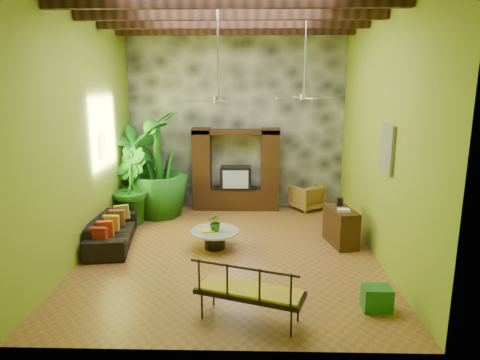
{
  "coord_description": "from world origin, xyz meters",
  "views": [
    {
      "loc": [
        0.42,
        -8.58,
        3.51
      ],
      "look_at": [
        0.19,
        0.2,
        1.51
      ],
      "focal_mm": 32.0,
      "sensor_mm": 36.0,
      "label": 1
    }
  ],
  "objects_px": {
    "tall_plant_b": "(129,186)",
    "coffee_table": "(215,237)",
    "iron_bench": "(250,290)",
    "ceiling_fan_front": "(218,89)",
    "wicker_armchair": "(307,197)",
    "sofa": "(112,231)",
    "tall_plant_a": "(136,170)",
    "side_console": "(341,227)",
    "ceiling_fan_back": "(304,88)",
    "green_bin": "(377,298)",
    "tall_plant_c": "(158,164)"
  },
  "relations": [
    {
      "from": "iron_bench",
      "to": "side_console",
      "type": "xyz_separation_m",
      "value": [
        2.0,
        3.26,
        -0.12
      ]
    },
    {
      "from": "sofa",
      "to": "iron_bench",
      "type": "xyz_separation_m",
      "value": [
        3.06,
        -3.11,
        0.21
      ]
    },
    {
      "from": "ceiling_fan_back",
      "to": "tall_plant_a",
      "type": "distance_m",
      "value": 4.96
    },
    {
      "from": "tall_plant_a",
      "to": "tall_plant_c",
      "type": "bearing_deg",
      "value": -10.72
    },
    {
      "from": "tall_plant_c",
      "to": "side_console",
      "type": "height_order",
      "value": "tall_plant_c"
    },
    {
      "from": "ceiling_fan_back",
      "to": "sofa",
      "type": "relative_size",
      "value": 0.86
    },
    {
      "from": "tall_plant_b",
      "to": "coffee_table",
      "type": "relative_size",
      "value": 1.81
    },
    {
      "from": "wicker_armchair",
      "to": "side_console",
      "type": "relative_size",
      "value": 0.77
    },
    {
      "from": "tall_plant_b",
      "to": "coffee_table",
      "type": "xyz_separation_m",
      "value": [
        2.3,
        -1.68,
        -0.71
      ]
    },
    {
      "from": "green_bin",
      "to": "iron_bench",
      "type": "bearing_deg",
      "value": -167.89
    },
    {
      "from": "sofa",
      "to": "wicker_armchair",
      "type": "height_order",
      "value": "wicker_armchair"
    },
    {
      "from": "tall_plant_a",
      "to": "tall_plant_b",
      "type": "distance_m",
      "value": 0.78
    },
    {
      "from": "ceiling_fan_front",
      "to": "iron_bench",
      "type": "xyz_separation_m",
      "value": [
        0.61,
        -2.4,
        -2.87
      ]
    },
    {
      "from": "sofa",
      "to": "tall_plant_c",
      "type": "distance_m",
      "value": 2.48
    },
    {
      "from": "tall_plant_c",
      "to": "side_console",
      "type": "xyz_separation_m",
      "value": [
        4.46,
        -1.98,
        -1.0
      ]
    },
    {
      "from": "coffee_table",
      "to": "wicker_armchair",
      "type": "bearing_deg",
      "value": 51.78
    },
    {
      "from": "tall_plant_c",
      "to": "wicker_armchair",
      "type": "bearing_deg",
      "value": 9.91
    },
    {
      "from": "ceiling_fan_front",
      "to": "side_console",
      "type": "relative_size",
      "value": 1.83
    },
    {
      "from": "tall_plant_a",
      "to": "iron_bench",
      "type": "bearing_deg",
      "value": -60.26
    },
    {
      "from": "wicker_armchair",
      "to": "tall_plant_b",
      "type": "bearing_deg",
      "value": -17.98
    },
    {
      "from": "ceiling_fan_front",
      "to": "tall_plant_b",
      "type": "distance_m",
      "value": 4.11
    },
    {
      "from": "sofa",
      "to": "side_console",
      "type": "relative_size",
      "value": 2.13
    },
    {
      "from": "tall_plant_b",
      "to": "iron_bench",
      "type": "distance_m",
      "value": 5.57
    },
    {
      "from": "tall_plant_b",
      "to": "coffee_table",
      "type": "bearing_deg",
      "value": -36.18
    },
    {
      "from": "iron_bench",
      "to": "coffee_table",
      "type": "bearing_deg",
      "value": 123.58
    },
    {
      "from": "iron_bench",
      "to": "tall_plant_b",
      "type": "bearing_deg",
      "value": 142.48
    },
    {
      "from": "coffee_table",
      "to": "tall_plant_b",
      "type": "bearing_deg",
      "value": 143.82
    },
    {
      "from": "tall_plant_c",
      "to": "coffee_table",
      "type": "distance_m",
      "value": 3.07
    },
    {
      "from": "ceiling_fan_front",
      "to": "tall_plant_b",
      "type": "relative_size",
      "value": 0.97
    },
    {
      "from": "sofa",
      "to": "coffee_table",
      "type": "height_order",
      "value": "sofa"
    },
    {
      "from": "ceiling_fan_back",
      "to": "green_bin",
      "type": "height_order",
      "value": "ceiling_fan_back"
    },
    {
      "from": "ceiling_fan_front",
      "to": "tall_plant_a",
      "type": "xyz_separation_m",
      "value": [
        -2.45,
        2.96,
        -2.17
      ]
    },
    {
      "from": "tall_plant_b",
      "to": "ceiling_fan_front",
      "type": "bearing_deg",
      "value": -42.28
    },
    {
      "from": "coffee_table",
      "to": "iron_bench",
      "type": "xyz_separation_m",
      "value": [
        0.77,
        -2.95,
        0.28
      ]
    },
    {
      "from": "wicker_armchair",
      "to": "green_bin",
      "type": "bearing_deg",
      "value": 60.38
    },
    {
      "from": "green_bin",
      "to": "tall_plant_c",
      "type": "bearing_deg",
      "value": 132.76
    },
    {
      "from": "tall_plant_a",
      "to": "ceiling_fan_back",
      "type": "bearing_deg",
      "value": -17.72
    },
    {
      "from": "ceiling_fan_front",
      "to": "iron_bench",
      "type": "relative_size",
      "value": 1.08
    },
    {
      "from": "ceiling_fan_front",
      "to": "coffee_table",
      "type": "relative_size",
      "value": 1.75
    },
    {
      "from": "tall_plant_b",
      "to": "coffee_table",
      "type": "height_order",
      "value": "tall_plant_b"
    },
    {
      "from": "sofa",
      "to": "tall_plant_a",
      "type": "relative_size",
      "value": 0.88
    },
    {
      "from": "sofa",
      "to": "tall_plant_a",
      "type": "xyz_separation_m",
      "value": [
        0.0,
        2.25,
        0.92
      ]
    },
    {
      "from": "wicker_armchair",
      "to": "iron_bench",
      "type": "bearing_deg",
      "value": 41.18
    },
    {
      "from": "wicker_armchair",
      "to": "green_bin",
      "type": "height_order",
      "value": "wicker_armchair"
    },
    {
      "from": "ceiling_fan_front",
      "to": "green_bin",
      "type": "height_order",
      "value": "ceiling_fan_front"
    },
    {
      "from": "sofa",
      "to": "ceiling_fan_front",
      "type": "bearing_deg",
      "value": -114.69
    },
    {
      "from": "tall_plant_b",
      "to": "green_bin",
      "type": "distance_m",
      "value": 6.63
    },
    {
      "from": "tall_plant_a",
      "to": "green_bin",
      "type": "bearing_deg",
      "value": -44.24
    },
    {
      "from": "wicker_armchair",
      "to": "tall_plant_a",
      "type": "relative_size",
      "value": 0.32
    },
    {
      "from": "ceiling_fan_front",
      "to": "sofa",
      "type": "distance_m",
      "value": 4.0
    }
  ]
}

